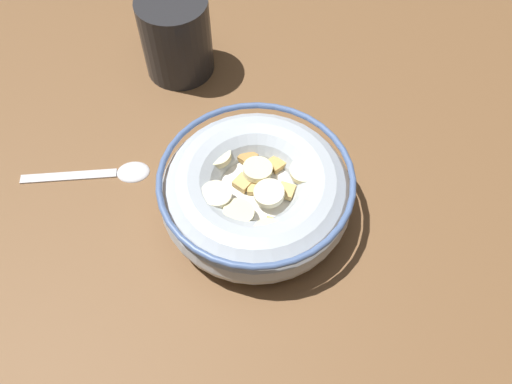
# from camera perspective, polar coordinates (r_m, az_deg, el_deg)

# --- Properties ---
(ground_plane) EXTENTS (1.23, 1.23, 0.02)m
(ground_plane) POSITION_cam_1_polar(r_m,az_deg,el_deg) (0.52, 0.00, -2.36)
(ground_plane) COLOR brown
(cereal_bowl) EXTENTS (0.18, 0.18, 0.06)m
(cereal_bowl) POSITION_cam_1_polar(r_m,az_deg,el_deg) (0.49, -0.03, 0.02)
(cereal_bowl) COLOR #B2BCC6
(cereal_bowl) RESTS_ON ground_plane
(spoon) EXTENTS (0.10, 0.11, 0.01)m
(spoon) POSITION_cam_1_polar(r_m,az_deg,el_deg) (0.56, -15.42, 2.13)
(spoon) COLOR silver
(spoon) RESTS_ON ground_plane
(coffee_mug) EXTENTS (0.11, 0.08, 0.09)m
(coffee_mug) POSITION_cam_1_polar(r_m,az_deg,el_deg) (0.62, -8.80, 16.48)
(coffee_mug) COLOR #262628
(coffee_mug) RESTS_ON ground_plane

